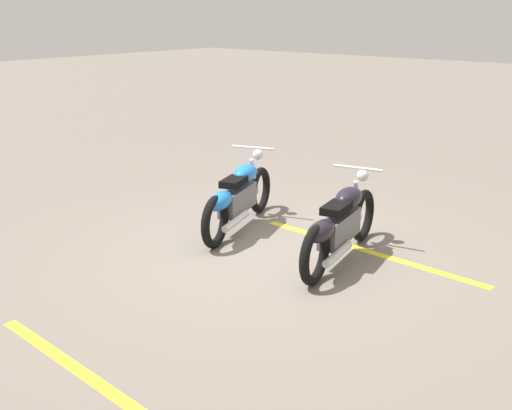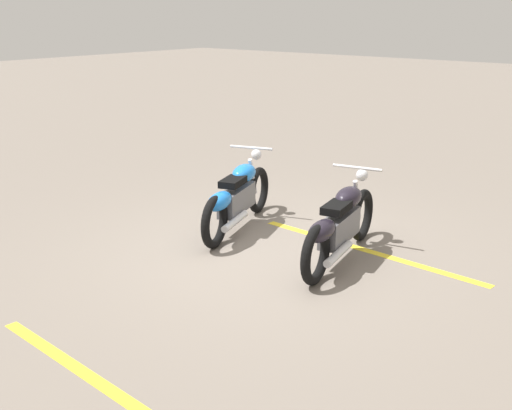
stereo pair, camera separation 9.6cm
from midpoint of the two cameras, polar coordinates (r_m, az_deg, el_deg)
The scene contains 5 objects.
ground_plane at distance 7.94m, azimuth 0.87°, elevation -4.05°, with size 60.00×60.00×0.00m, color slate.
motorcycle_bright_foreground at distance 8.53m, azimuth -2.05°, elevation 0.74°, with size 2.15×0.89×1.04m.
motorcycle_dark_foreground at distance 7.50m, azimuth 7.12°, elevation -1.73°, with size 2.20×0.76×1.04m.
parking_stripe_near at distance 8.03m, azimuth 9.54°, elevation -4.02°, with size 3.20×0.12×0.01m, color yellow.
parking_stripe_mid at distance 5.37m, azimuth -13.54°, elevation -15.67°, with size 3.20×0.12×0.01m, color yellow.
Camera 2 is at (5.83, 4.56, 2.88)m, focal length 44.82 mm.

